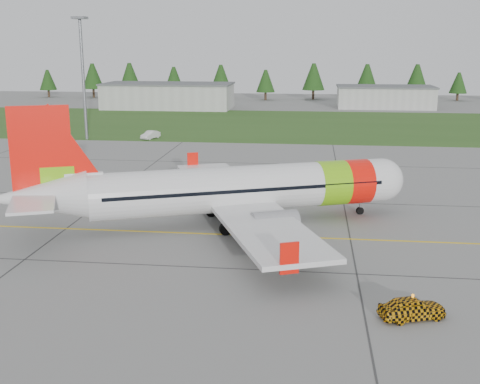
# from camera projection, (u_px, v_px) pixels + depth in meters

# --- Properties ---
(ground) EXTENTS (320.00, 320.00, 0.00)m
(ground) POSITION_uv_depth(u_px,v_px,m) (219.00, 268.00, 44.12)
(ground) COLOR gray
(ground) RESTS_ON ground
(aircraft) EXTENTS (35.36, 33.59, 11.21)m
(aircraft) POSITION_uv_depth(u_px,v_px,m) (234.00, 190.00, 54.22)
(aircraft) COLOR silver
(aircraft) RESTS_ON ground
(follow_me_car) EXTENTS (1.84, 1.99, 4.03)m
(follow_me_car) POSITION_uv_depth(u_px,v_px,m) (414.00, 287.00, 35.55)
(follow_me_car) COLOR #FCB10E
(follow_me_car) RESTS_ON ground
(service_van) EXTENTS (1.85, 1.80, 4.22)m
(service_van) POSITION_uv_depth(u_px,v_px,m) (150.00, 127.00, 103.68)
(service_van) COLOR silver
(service_van) RESTS_ON ground
(grass_strip) EXTENTS (320.00, 50.00, 0.03)m
(grass_strip) POSITION_uv_depth(u_px,v_px,m) (280.00, 124.00, 123.16)
(grass_strip) COLOR #30561E
(grass_strip) RESTS_ON ground
(taxi_guideline) EXTENTS (120.00, 0.25, 0.02)m
(taxi_guideline) POSITION_uv_depth(u_px,v_px,m) (233.00, 235.00, 51.83)
(taxi_guideline) COLOR gold
(taxi_guideline) RESTS_ON ground
(hangar_west) EXTENTS (32.00, 14.00, 6.00)m
(hangar_west) POSITION_uv_depth(u_px,v_px,m) (168.00, 96.00, 152.90)
(hangar_west) COLOR #A8A8A3
(hangar_west) RESTS_ON ground
(hangar_east) EXTENTS (24.00, 12.00, 5.20)m
(hangar_east) POSITION_uv_depth(u_px,v_px,m) (385.00, 98.00, 154.36)
(hangar_east) COLOR #A8A8A3
(hangar_east) RESTS_ON ground
(floodlight_mast) EXTENTS (0.50, 0.50, 20.00)m
(floodlight_mast) POSITION_uv_depth(u_px,v_px,m) (83.00, 81.00, 101.33)
(floodlight_mast) COLOR slate
(floodlight_mast) RESTS_ON ground
(treeline) EXTENTS (160.00, 8.00, 10.00)m
(treeline) POSITION_uv_depth(u_px,v_px,m) (291.00, 83.00, 175.95)
(treeline) COLOR #1C3F14
(treeline) RESTS_ON ground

